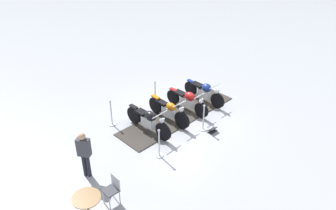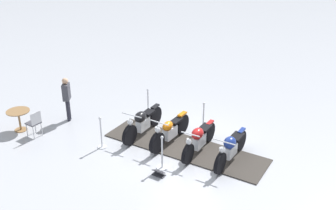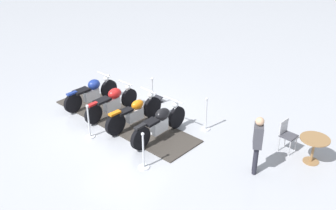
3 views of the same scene
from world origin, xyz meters
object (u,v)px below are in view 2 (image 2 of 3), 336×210
cafe_chair_near_table (34,122)px  stanchion_right_front (101,137)px  info_placard (159,173)px  cafe_table (19,116)px  stanchion_right_mid (162,158)px  stanchion_left_front (148,107)px  motorcycle_navy (231,148)px  motorcycle_maroon (199,139)px  motorcycle_copper (170,131)px  bystander_person (67,95)px  motorcycle_black (142,122)px  stanchion_left_mid (203,121)px

cafe_chair_near_table → stanchion_right_front: bearing=-163.0°
info_placard → cafe_table: bearing=2.0°
stanchion_right_mid → stanchion_left_front: bearing=-68.1°
cafe_chair_near_table → stanchion_right_mid: bearing=-170.0°
motorcycle_navy → motorcycle_maroon: bearing=-88.9°
motorcycle_copper → stanchion_right_mid: 1.43m
info_placard → cafe_chair_near_table: bearing=2.8°
motorcycle_maroon → stanchion_right_front: bearing=-66.2°
motorcycle_maroon → bystander_person: (4.98, -1.22, 0.47)m
motorcycle_black → cafe_chair_near_table: bearing=-59.6°
stanchion_left_front → bystander_person: (2.74, 0.98, 0.61)m
motorcycle_black → bystander_person: bystander_person is taller
motorcycle_black → motorcycle_navy: bearing=88.6°
stanchion_left_front → stanchion_right_mid: (-1.32, 3.28, -0.04)m
motorcycle_navy → stanchion_right_mid: bearing=-49.7°
stanchion_left_mid → stanchion_right_front: size_ratio=0.99×
stanchion_right_front → cafe_table: size_ratio=1.39×
motorcycle_black → stanchion_left_front: (0.22, -1.53, -0.15)m
stanchion_right_mid → bystander_person: (4.06, -2.30, 0.66)m
motorcycle_black → stanchion_left_front: stanchion_left_front is taller
motorcycle_maroon → stanchion_left_front: stanchion_left_front is taller
stanchion_left_front → info_placard: 3.91m
motorcycle_copper → cafe_table: bearing=-67.3°
cafe_table → bystander_person: bearing=-140.3°
motorcycle_copper → bystander_person: bearing=-82.0°
stanchion_right_mid → cafe_table: size_ratio=1.37×
info_placard → motorcycle_navy: bearing=-131.2°
stanchion_left_mid → cafe_table: 6.38m
stanchion_left_front → cafe_table: stanchion_left_front is taller
motorcycle_maroon → stanchion_right_front: size_ratio=1.93×
motorcycle_maroon → motorcycle_black: bearing=-91.0°
motorcycle_maroon → stanchion_right_mid: bearing=-23.3°
motorcycle_maroon → info_placard: (0.93, 1.46, -0.45)m
stanchion_right_mid → motorcycle_copper: bearing=-86.6°
info_placard → stanchion_left_mid: bearing=-87.8°
stanchion_left_mid → stanchion_left_front: (2.17, -0.73, -0.02)m
motorcycle_black → stanchion_right_front: stanchion_right_front is taller
stanchion_right_front → stanchion_left_front: bearing=-108.5°
stanchion_right_front → cafe_table: (3.20, -0.48, 0.17)m
motorcycle_navy → info_placard: motorcycle_navy is taller
stanchion_left_mid → stanchion_right_mid: bearing=71.5°
stanchion_right_front → cafe_table: stanchion_right_front is taller
motorcycle_copper → stanchion_right_front: (2.09, 0.70, -0.08)m
stanchion_left_front → motorcycle_maroon: bearing=135.4°
motorcycle_copper → stanchion_left_mid: stanchion_left_mid is taller
cafe_chair_near_table → motorcycle_black: bearing=-145.4°
stanchion_right_mid → cafe_table: 5.51m
stanchion_right_mid → info_placard: bearing=88.8°
motorcycle_copper → cafe_table: size_ratio=2.69×
motorcycle_navy → cafe_table: 7.32m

